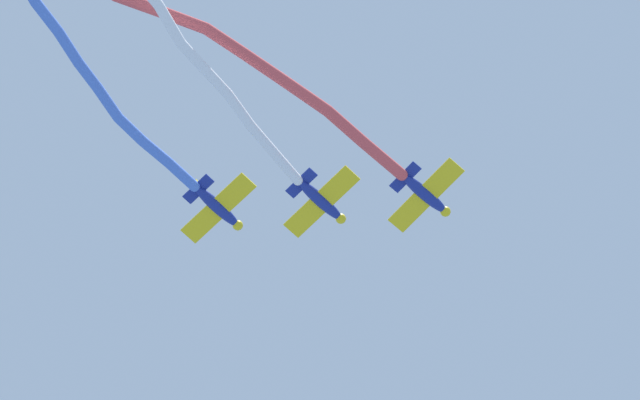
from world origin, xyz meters
The scene contains 6 objects.
airplane_lead centered at (1.13, 0.80, 85.09)m, with size 5.03×6.65×1.64m.
smoke_trail_lead centered at (-12.57, 4.64, 86.30)m, with size 22.98×9.20×3.07m.
airplane_left_wing centered at (-2.96, 7.16, 85.34)m, with size 5.00×6.63×1.64m.
smoke_trail_left_wing centered at (-17.48, 7.04, 84.50)m, with size 25.06×2.81×2.66m.
airplane_right_wing centered at (-7.05, 13.51, 85.59)m, with size 4.97×6.61×1.64m.
smoke_trail_right_wing centered at (-20.27, 14.42, 86.76)m, with size 22.70×2.06×3.05m.
Camera 1 is at (-29.77, -13.25, 5.10)m, focal length 67.36 mm.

